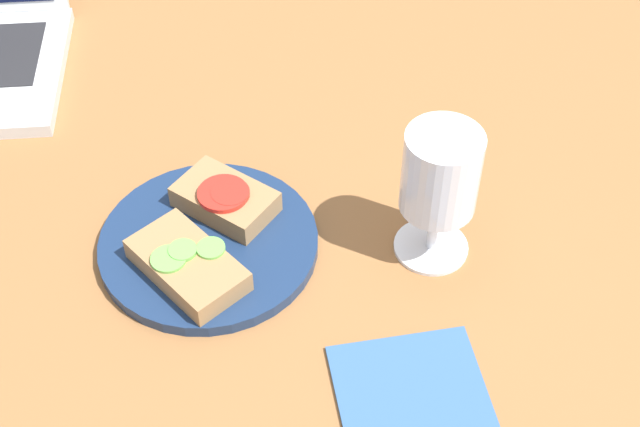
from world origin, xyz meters
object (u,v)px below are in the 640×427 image
(plate, at_px, (209,244))
(wine_glass, at_px, (440,180))
(sandwich_with_tomato, at_px, (225,198))
(napkin, at_px, (410,389))
(sandwich_with_cucumber, at_px, (187,264))

(plate, distance_m, wine_glass, 0.24)
(sandwich_with_tomato, xyz_separation_m, wine_glass, (0.20, -0.06, 0.07))
(sandwich_with_tomato, height_order, napkin, sandwich_with_tomato)
(sandwich_with_cucumber, height_order, wine_glass, wine_glass)
(napkin, bearing_deg, sandwich_with_cucumber, 144.32)
(sandwich_with_cucumber, bearing_deg, sandwich_with_tomato, 65.88)
(plate, height_order, sandwich_with_cucumber, sandwich_with_cucumber)
(wine_glass, bearing_deg, sandwich_with_cucumber, -174.53)
(sandwich_with_tomato, relative_size, napkin, 0.88)
(sandwich_with_tomato, bearing_deg, wine_glass, -16.50)
(sandwich_with_tomato, distance_m, napkin, 0.27)
(plate, xyz_separation_m, sandwich_with_tomato, (0.02, 0.04, 0.02))
(plate, relative_size, sandwich_with_tomato, 1.90)
(sandwich_with_cucumber, distance_m, wine_glass, 0.25)
(plate, xyz_separation_m, sandwich_with_cucumber, (-0.02, -0.04, 0.02))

